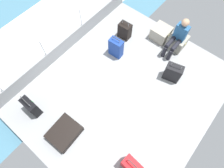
# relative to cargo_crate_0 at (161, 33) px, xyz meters

# --- Properties ---
(ground_plane) EXTENTS (4.40, 5.20, 0.06)m
(ground_plane) POSITION_rel_cargo_crate_0_xyz_m (0.30, -2.13, -0.22)
(ground_plane) COLOR #939699
(gunwale_port) EXTENTS (0.06, 5.20, 0.45)m
(gunwale_port) POSITION_rel_cargo_crate_0_xyz_m (-1.87, -2.13, 0.03)
(gunwale_port) COLOR #939699
(gunwale_port) RESTS_ON ground_plane
(railing_port) EXTENTS (0.04, 4.20, 1.02)m
(railing_port) POSITION_rel_cargo_crate_0_xyz_m (-1.87, -2.13, 0.59)
(railing_port) COLOR silver
(railing_port) RESTS_ON ground_plane
(sea_wake) EXTENTS (12.00, 12.00, 0.01)m
(sea_wake) POSITION_rel_cargo_crate_0_xyz_m (-3.30, -2.13, -0.53)
(sea_wake) COLOR teal
(sea_wake) RESTS_ON ground_plane
(cargo_crate_0) EXTENTS (0.54, 0.50, 0.39)m
(cargo_crate_0) POSITION_rel_cargo_crate_0_xyz_m (0.00, 0.00, 0.00)
(cargo_crate_0) COLOR #9E9989
(cargo_crate_0) RESTS_ON ground_plane
(cargo_crate_1) EXTENTS (0.52, 0.49, 0.40)m
(cargo_crate_1) POSITION_rel_cargo_crate_0_xyz_m (0.55, 0.03, 0.00)
(cargo_crate_1) COLOR gray
(cargo_crate_1) RESTS_ON ground_plane
(passenger_seated) EXTENTS (0.34, 0.66, 1.10)m
(passenger_seated) POSITION_rel_cargo_crate_0_xyz_m (0.55, -0.16, 0.38)
(passenger_seated) COLOR #26598C
(passenger_seated) RESTS_ON ground_plane
(suitcase_0) EXTENTS (0.40, 0.25, 0.69)m
(suitcase_0) POSITION_rel_cargo_crate_0_xyz_m (-0.64, -1.36, 0.11)
(suitcase_0) COLOR navy
(suitcase_0) RESTS_ON ground_plane
(suitcase_1) EXTENTS (0.37, 0.27, 0.63)m
(suitcase_1) POSITION_rel_cargo_crate_0_xyz_m (-0.86, -0.68, 0.06)
(suitcase_1) COLOR black
(suitcase_1) RESTS_ON ground_plane
(suitcase_2) EXTENTS (0.44, 0.21, 0.68)m
(suitcase_2) POSITION_rel_cargo_crate_0_xyz_m (-1.13, -4.04, 0.06)
(suitcase_2) COLOR black
(suitcase_2) RESTS_ON ground_plane
(suitcase_3) EXTENTS (0.48, 0.35, 0.68)m
(suitcase_3) POSITION_rel_cargo_crate_0_xyz_m (1.02, -1.01, 0.08)
(suitcase_3) COLOR black
(suitcase_3) RESTS_ON ground_plane
(suitcase_4) EXTENTS (0.63, 0.74, 0.22)m
(suitcase_4) POSITION_rel_cargo_crate_0_xyz_m (-0.10, -3.95, -0.08)
(suitcase_4) COLOR black
(suitcase_4) RESTS_ON ground_plane
(suitcase_5) EXTENTS (0.42, 0.27, 0.72)m
(suitcase_5) POSITION_rel_cargo_crate_0_xyz_m (1.55, -3.54, 0.08)
(suitcase_5) COLOR red
(suitcase_5) RESTS_ON ground_plane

